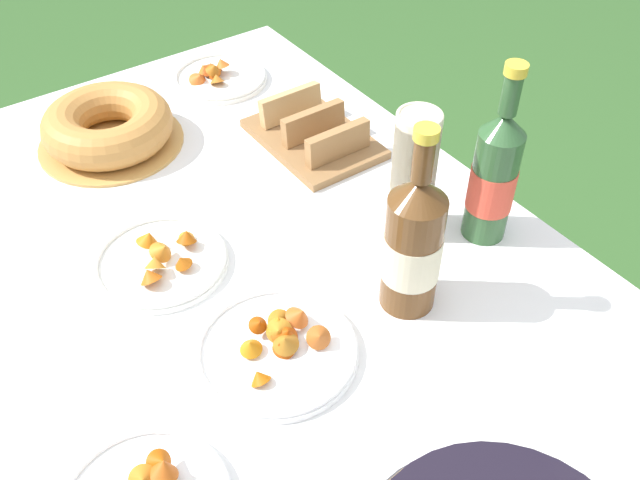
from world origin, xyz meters
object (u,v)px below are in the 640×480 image
object	(u,v)px
cider_bottle_green	(494,176)
cider_bottle_amber	(413,245)
snack_plate_far	(218,76)
bundt_cake	(108,126)
cup_stack	(415,176)
snack_plate_near	(162,260)
snack_plate_left	(278,347)
bread_board	(313,133)

from	to	relation	value
cider_bottle_green	cider_bottle_amber	xyz separation A→B (m)	(0.05, -0.21, -0.00)
snack_plate_far	bundt_cake	bearing A→B (deg)	-72.78
cider_bottle_amber	snack_plate_far	size ratio (longest dim) A/B	1.53
cup_stack	snack_plate_near	bearing A→B (deg)	-112.81
bundt_cake	snack_plate_left	distance (m)	0.62
bundt_cake	cup_stack	bearing A→B (deg)	30.89
bundt_cake	snack_plate_left	world-z (taller)	bundt_cake
bundt_cake	snack_plate_near	xyz separation A→B (m)	(0.36, -0.07, -0.03)
bread_board	bundt_cake	bearing A→B (deg)	-124.21
snack_plate_near	bread_board	size ratio (longest dim) A/B	0.83
cup_stack	cider_bottle_amber	bearing A→B (deg)	-41.60
cider_bottle_amber	bread_board	xyz separation A→B (m)	(-0.42, 0.12, -0.09)
bundt_cake	cider_bottle_amber	distance (m)	0.68
snack_plate_near	snack_plate_left	world-z (taller)	same
cider_bottle_green	bundt_cake	bearing A→B (deg)	-145.64
cup_stack	bread_board	bearing A→B (deg)	177.65
bundt_cake	snack_plate_left	bearing A→B (deg)	-0.98
snack_plate_left	bread_board	xyz separation A→B (m)	(-0.40, 0.34, 0.01)
snack_plate_near	bread_board	xyz separation A→B (m)	(-0.14, 0.39, 0.01)
snack_plate_left	cider_bottle_amber	bearing A→B (deg)	83.16
cup_stack	cider_bottle_amber	size ratio (longest dim) A/B	0.73
snack_plate_left	snack_plate_far	distance (m)	0.77
bread_board	snack_plate_near	bearing A→B (deg)	-70.15
snack_plate_near	snack_plate_far	bearing A→B (deg)	141.90
bread_board	snack_plate_far	bearing A→B (deg)	-172.88
cider_bottle_green	snack_plate_far	world-z (taller)	cider_bottle_green
cider_bottle_amber	snack_plate_near	distance (m)	0.41
cider_bottle_green	cider_bottle_amber	distance (m)	0.21
snack_plate_near	bread_board	world-z (taller)	bread_board
cup_stack	snack_plate_near	distance (m)	0.43
bundt_cake	snack_plate_far	size ratio (longest dim) A/B	1.36
cider_bottle_green	snack_plate_left	size ratio (longest dim) A/B	1.35
snack_plate_left	bread_board	size ratio (longest dim) A/B	0.90
cider_bottle_amber	snack_plate_far	xyz separation A→B (m)	(-0.74, 0.08, -0.10)
cup_stack	snack_plate_left	distance (m)	0.35
snack_plate_left	bread_board	world-z (taller)	bread_board
snack_plate_left	snack_plate_far	size ratio (longest dim) A/B	1.14
snack_plate_far	snack_plate_left	bearing A→B (deg)	-22.78
bundt_cake	cider_bottle_green	distance (m)	0.73
bundt_cake	cider_bottle_green	size ratio (longest dim) A/B	0.88
bundt_cake	snack_plate_near	bearing A→B (deg)	-10.56
snack_plate_left	bread_board	distance (m)	0.52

